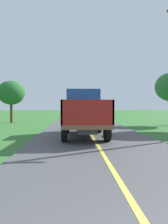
# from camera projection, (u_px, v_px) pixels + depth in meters

# --- Properties ---
(banana_truck_near) EXTENTS (2.38, 5.82, 2.80)m
(banana_truck_near) POSITION_uv_depth(u_px,v_px,m) (84.00, 112.00, 12.52)
(banana_truck_near) COLOR #2D2D30
(banana_truck_near) RESTS_ON road_surface
(roadside_tree_near_left) EXTENTS (2.90, 2.90, 4.58)m
(roadside_tree_near_left) POSITION_uv_depth(u_px,v_px,m) (11.00, 93.00, 22.26)
(roadside_tree_near_left) COLOR #4C3823
(roadside_tree_near_left) RESTS_ON ground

